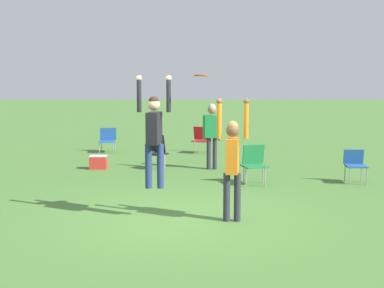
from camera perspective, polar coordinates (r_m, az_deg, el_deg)
ground_plane at (r=9.51m, az=-1.72°, el=-7.99°), size 120.00×120.00×0.00m
person_jumping at (r=9.30m, az=-4.16°, el=1.56°), size 0.61×0.49×1.98m
person_defending at (r=9.16m, az=4.23°, el=-1.36°), size 0.56×0.43×2.13m
frisbee at (r=9.07m, az=0.89°, el=7.32°), size 0.25×0.26×0.03m
camping_chair_0 at (r=13.26m, az=16.89°, el=-1.92°), size 0.50×0.53×0.79m
camping_chair_1 at (r=14.82m, az=-3.79°, el=-0.56°), size 0.65×0.72×0.93m
camping_chair_2 at (r=18.36m, az=-9.10°, el=0.57°), size 0.64×0.68×0.83m
camping_chair_3 at (r=12.61m, az=6.54°, el=-1.85°), size 0.65×0.69×0.92m
camping_chair_4 at (r=17.99m, az=0.92°, el=0.67°), size 0.72×0.77×0.88m
person_spectator_near at (r=14.59m, az=2.04°, el=1.53°), size 0.52×0.24×1.80m
cooler_box at (r=14.95m, az=-10.06°, el=-1.93°), size 0.47×0.30×0.37m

